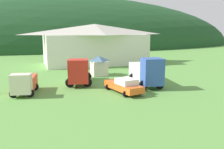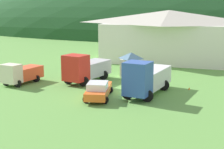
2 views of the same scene
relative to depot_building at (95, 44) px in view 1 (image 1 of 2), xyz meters
name	(u,v)px [view 1 (image 1 of 2)]	position (x,y,z in m)	size (l,w,h in m)	color
ground_plane	(127,85)	(-1.15, -19.84, -4.05)	(200.00, 200.00, 0.00)	#5B9342
forested_hill_backdrop	(58,47)	(-1.15, 51.62, -4.05)	(155.20, 60.00, 39.36)	#1E4723
depot_building	(95,44)	(0.00, 0.00, 0.00)	(20.88, 10.52, 7.87)	white
play_shed_cream	(99,65)	(-2.66, -12.22, -2.54)	(2.40, 2.59, 2.93)	beige
light_truck_cream	(24,83)	(-13.28, -20.13, -2.85)	(3.02, 5.19, 2.42)	beige
crane_truck_red	(79,71)	(-6.74, -17.21, -2.42)	(4.04, 6.94, 3.35)	red
box_truck_blue	(146,72)	(1.05, -20.53, -2.34)	(3.78, 8.00, 3.61)	#3356AD
service_pickup_orange	(124,85)	(-2.96, -23.15, -3.22)	(3.06, 5.65, 1.66)	orange
traffic_cone_near_pickup	(159,78)	(4.89, -17.02, -4.05)	(0.36, 0.36, 0.54)	orange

